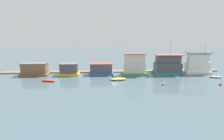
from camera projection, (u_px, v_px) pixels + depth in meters
The scene contains 13 objects.
ground_plane at pixel (112, 74), 45.69m from camera, with size 200.00×200.00×0.00m, color #475B66.
dock_walkway at pixel (111, 71), 48.42m from camera, with size 59.60×1.90×0.30m, color #846B4C.
houseboat_brown at pixel (35, 69), 44.68m from camera, with size 6.99×3.44×3.18m.
houseboat_yellow at pixel (69, 69), 44.96m from camera, with size 5.03×3.48×3.07m.
houseboat_blue at pixel (101, 69), 45.46m from camera, with size 6.10×3.24×2.97m.
houseboat_green at pixel (134, 65), 44.97m from camera, with size 6.44×3.59×5.57m.
houseboat_teal at pixel (168, 65), 45.98m from camera, with size 7.34×3.67×9.02m.
houseboat_white at pixel (197, 64), 46.46m from camera, with size 6.90×3.25×7.62m.
dinghy_red at pixel (48, 81), 39.24m from camera, with size 3.45×1.75×0.46m.
dinghy_yellow at pixel (118, 79), 40.37m from camera, with size 3.77×1.87×0.55m.
dinghy_grey at pixel (215, 77), 42.54m from camera, with size 3.08×1.74×0.42m.
buoy_yellow at pixel (164, 84), 36.66m from camera, with size 0.53×0.53×0.53m, color yellow.
buoy_red at pixel (220, 84), 36.35m from camera, with size 0.51×0.51×0.51m, color red.
Camera 1 is at (-2.14, -44.25, 11.22)m, focal length 28.00 mm.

